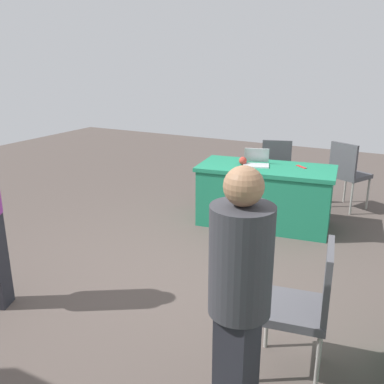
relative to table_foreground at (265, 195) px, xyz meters
name	(u,v)px	position (x,y,z in m)	size (l,w,h in m)	color
ground_plane	(175,285)	(0.24, 1.92, -0.39)	(14.40, 14.40, 0.00)	#4C423D
table_foreground	(265,195)	(0.00, 0.00, 0.00)	(1.79, 1.01, 0.77)	#1E7A56
chair_near_front	(305,302)	(-1.11, 2.55, 0.16)	(0.50, 0.50, 0.96)	#9E9993
chair_tucked_right	(276,166)	(0.17, -1.00, 0.15)	(0.55, 0.55, 0.94)	#9E9993
chair_aisle	(348,171)	(-0.84, -1.07, 0.18)	(0.59, 0.59, 0.97)	#9E9993
person_attendee_browsing	(240,293)	(-0.89, 3.16, 0.49)	(0.35, 0.35, 1.58)	#26262D
laptop_silver	(256,162)	(0.14, 0.00, 0.42)	(0.39, 0.38, 0.21)	silver
yarn_ball	(243,161)	(0.30, 0.04, 0.43)	(0.10, 0.10, 0.10)	#B2382D
scissors_red	(301,167)	(-0.40, -0.17, 0.39)	(0.18, 0.04, 0.01)	red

